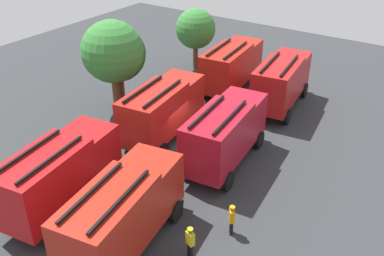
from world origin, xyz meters
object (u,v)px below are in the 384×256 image
object	(u,v)px
tree_1	(118,54)
firefighter_3	(187,92)
fire_truck_3	(60,173)
fire_truck_5	(232,65)
fire_truck_2	(282,80)
firefighter_4	(169,182)
fire_truck_0	(123,212)
fire_truck_1	(225,132)
tree_2	(196,29)
firefighter_2	(190,241)
firefighter_1	(232,219)
traffic_cone_0	(225,122)
tree_0	(112,52)
firefighter_0	(211,60)
fire_truck_4	(163,108)

from	to	relation	value
tree_1	firefighter_3	bearing A→B (deg)	-51.95
fire_truck_3	fire_truck_5	world-z (taller)	same
fire_truck_2	firefighter_3	size ratio (longest dim) A/B	4.08
fire_truck_3	firefighter_4	bearing A→B (deg)	-54.99
fire_truck_0	fire_truck_3	xyz separation A→B (m)	(0.43, 4.58, 0.00)
fire_truck_1	tree_2	xyz separation A→B (m)	(11.69, 9.88, 1.47)
fire_truck_3	firefighter_2	xyz separation A→B (m)	(0.77, -7.32, -1.23)
fire_truck_2	fire_truck_5	size ratio (longest dim) A/B	1.01
fire_truck_5	firefighter_4	distance (m)	14.39
firefighter_1	firefighter_3	world-z (taller)	firefighter_3
firefighter_3	traffic_cone_0	bearing A→B (deg)	105.52
fire_truck_1	tree_0	world-z (taller)	tree_0
firefighter_0	firefighter_4	bearing A→B (deg)	-26.95
firefighter_4	tree_0	xyz separation A→B (m)	(5.89, 9.11, 3.65)
fire_truck_2	tree_2	bearing A→B (deg)	65.22
fire_truck_0	traffic_cone_0	distance (m)	12.74
fire_truck_4	tree_1	bearing A→B (deg)	63.20
fire_truck_2	fire_truck_4	size ratio (longest dim) A/B	1.00
tree_0	tree_1	world-z (taller)	tree_0
firefighter_0	fire_truck_2	bearing A→B (deg)	15.71
fire_truck_1	firefighter_0	distance (m)	14.82
fire_truck_2	firefighter_1	distance (m)	14.28
fire_truck_2	tree_1	world-z (taller)	tree_1
fire_truck_1	tree_0	bearing A→B (deg)	75.02
fire_truck_1	tree_1	distance (m)	10.59
tree_0	tree_1	size ratio (longest dim) A/B	1.10
fire_truck_3	firefighter_3	xyz separation A→B (m)	(13.34, 1.56, -1.12)
tree_1	traffic_cone_0	bearing A→B (deg)	-78.09
fire_truck_3	fire_truck_4	size ratio (longest dim) A/B	1.01
firefighter_1	fire_truck_5	bearing A→B (deg)	-94.08
firefighter_4	fire_truck_4	bearing A→B (deg)	-170.69
fire_truck_1	firefighter_4	size ratio (longest dim) A/B	4.64
fire_truck_1	fire_truck_2	size ratio (longest dim) A/B	1.00
fire_truck_4	tree_0	bearing A→B (deg)	69.86
tree_0	firefighter_2	bearing A→B (deg)	-125.26
firefighter_4	firefighter_2	bearing A→B (deg)	18.33
firefighter_3	tree_2	world-z (taller)	tree_2
firefighter_1	traffic_cone_0	world-z (taller)	firefighter_1
tree_2	tree_0	bearing A→B (deg)	179.47
fire_truck_1	firefighter_0	size ratio (longest dim) A/B	4.45
fire_truck_3	firefighter_1	bearing A→B (deg)	-77.75
fire_truck_0	tree_0	world-z (taller)	tree_0
firefighter_1	firefighter_4	world-z (taller)	firefighter_1
firefighter_2	tree_1	bearing A→B (deg)	72.63
fire_truck_5	fire_truck_0	bearing A→B (deg)	-171.25
fire_truck_4	traffic_cone_0	size ratio (longest dim) A/B	12.40
tree_1	tree_2	size ratio (longest dim) A/B	1.14
fire_truck_0	firefighter_1	xyz separation A→B (m)	(3.53, -3.52, -1.24)
fire_truck_5	tree_1	bearing A→B (deg)	137.64
fire_truck_5	fire_truck_2	bearing A→B (deg)	-104.19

